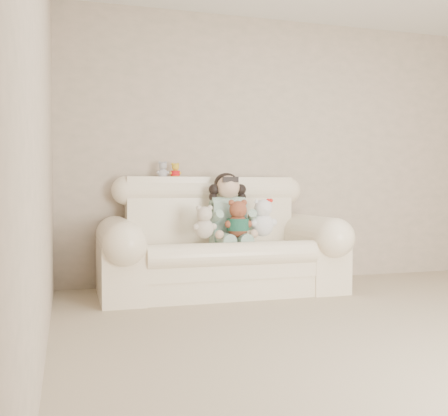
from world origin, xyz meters
The scene contains 9 objects.
wall_back centered at (0.00, 2.50, 1.30)m, with size 4.50×4.50×0.00m, color #A29480.
wall_left centered at (-2.25, 0.00, 1.30)m, with size 5.00×5.00×0.00m, color #A29480.
sofa centered at (-0.84, 2.00, 0.52)m, with size 2.10×0.95×1.03m, color #FFF7CD, non-canonical shape.
seated_child centered at (-0.75, 2.08, 0.75)m, with size 0.39×0.48×0.65m, color #31775A, non-canonical shape.
brown_teddy centered at (-0.72, 1.87, 0.69)m, with size 0.24×0.19×0.38m, color brown, non-canonical shape.
white_cat centered at (-0.48, 1.90, 0.70)m, with size 0.25×0.19×0.40m, color white, non-canonical shape.
cream_teddy centered at (-1.02, 1.85, 0.66)m, with size 0.21×0.16×0.33m, color beige, non-canonical shape.
yellow_mini_bear centered at (-1.17, 2.35, 1.10)m, with size 0.11×0.08×0.17m, color yellow, non-canonical shape.
grey_mini_plush centered at (-1.29, 2.33, 1.10)m, with size 0.12×0.09×0.18m, color #B5B6BD, non-canonical shape.
Camera 1 is at (-2.13, -2.47, 0.91)m, focal length 42.60 mm.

